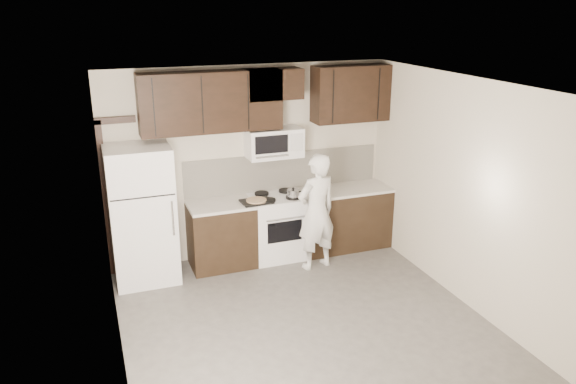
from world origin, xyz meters
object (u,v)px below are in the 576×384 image
microwave (274,143)px  stove (277,226)px  person (316,212)px  refrigerator (142,215)px

microwave → stove: bearing=-89.9°
microwave → person: bearing=-58.6°
person → microwave: bearing=-71.8°
refrigerator → stove: bearing=1.5°
stove → microwave: bearing=90.1°
refrigerator → person: (2.23, -0.46, -0.09)m
refrigerator → person: bearing=-11.6°
stove → microwave: microwave is taller
stove → microwave: (-0.00, 0.12, 1.19)m
refrigerator → person: refrigerator is taller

